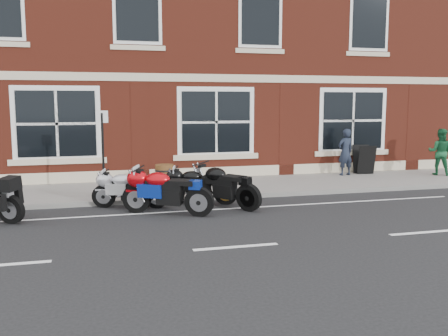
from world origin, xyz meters
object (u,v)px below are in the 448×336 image
(moto_sport_red, at_px, (166,190))
(pedestrian_right, at_px, (440,152))
(moto_sport_black, at_px, (198,185))
(moto_naked_black, at_px, (223,184))
(parking_sign, at_px, (103,147))
(barrel_planter, at_px, (165,175))
(pedestrian_left, at_px, (345,152))
(a_board_sign, at_px, (364,159))
(moto_sport_silver, at_px, (129,188))

(moto_sport_red, height_order, pedestrian_right, pedestrian_right)
(moto_sport_red, bearing_deg, moto_sport_black, -16.14)
(moto_naked_black, height_order, parking_sign, parking_sign)
(moto_naked_black, distance_m, barrel_planter, 3.01)
(moto_naked_black, bearing_deg, pedestrian_right, -19.62)
(moto_sport_red, xyz_separation_m, pedestrian_left, (6.76, 3.91, 0.34))
(moto_sport_black, relative_size, a_board_sign, 1.87)
(pedestrian_right, xyz_separation_m, barrel_planter, (-9.51, 0.16, -0.48))
(a_board_sign, xyz_separation_m, barrel_planter, (-7.13, -0.76, -0.18))
(a_board_sign, bearing_deg, pedestrian_left, -162.68)
(moto_naked_black, height_order, pedestrian_right, pedestrian_right)
(moto_sport_silver, xyz_separation_m, pedestrian_left, (7.56, 2.93, 0.43))
(moto_sport_red, height_order, moto_naked_black, moto_sport_red)
(moto_sport_red, bearing_deg, a_board_sign, -32.86)
(a_board_sign, height_order, barrel_planter, a_board_sign)
(moto_naked_black, relative_size, parking_sign, 0.82)
(moto_sport_black, bearing_deg, moto_naked_black, -114.00)
(moto_sport_silver, distance_m, a_board_sign, 8.91)
(pedestrian_right, distance_m, a_board_sign, 2.57)
(moto_sport_black, bearing_deg, moto_sport_red, 153.16)
(barrel_planter, distance_m, parking_sign, 2.32)
(moto_sport_red, relative_size, moto_sport_black, 1.07)
(a_board_sign, xyz_separation_m, parking_sign, (-8.93, -1.84, 0.81))
(barrel_planter, bearing_deg, pedestrian_right, -0.99)
(pedestrian_right, height_order, a_board_sign, pedestrian_right)
(pedestrian_right, height_order, barrel_planter, pedestrian_right)
(moto_sport_silver, xyz_separation_m, parking_sign, (-0.57, 1.23, 0.94))
(moto_sport_red, relative_size, pedestrian_right, 1.27)
(moto_sport_silver, xyz_separation_m, a_board_sign, (8.36, 3.06, 0.13))
(moto_sport_black, height_order, parking_sign, parking_sign)
(pedestrian_left, xyz_separation_m, a_board_sign, (0.81, 0.13, -0.29))
(a_board_sign, bearing_deg, moto_sport_red, -143.93)
(pedestrian_right, distance_m, barrel_planter, 9.52)
(moto_naked_black, xyz_separation_m, pedestrian_left, (5.25, 3.43, 0.34))
(parking_sign, bearing_deg, moto_sport_red, -48.38)
(moto_naked_black, bearing_deg, moto_sport_black, 100.65)
(moto_sport_silver, relative_size, pedestrian_right, 1.16)
(moto_sport_silver, bearing_deg, moto_naked_black, -84.58)
(moto_sport_red, bearing_deg, moto_naked_black, -43.55)
(moto_sport_silver, height_order, parking_sign, parking_sign)
(parking_sign, bearing_deg, pedestrian_left, 21.71)
(moto_sport_red, bearing_deg, moto_sport_silver, 68.22)
(moto_sport_black, xyz_separation_m, parking_sign, (-2.33, 1.24, 0.93))
(moto_sport_black, distance_m, pedestrian_right, 9.24)
(a_board_sign, relative_size, parking_sign, 0.45)
(pedestrian_left, relative_size, a_board_sign, 1.58)
(moto_sport_black, relative_size, moto_sport_silver, 1.02)
(moto_naked_black, xyz_separation_m, a_board_sign, (6.06, 3.57, 0.05))
(a_board_sign, relative_size, barrel_planter, 1.57)
(moto_sport_black, bearing_deg, a_board_sign, -46.67)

